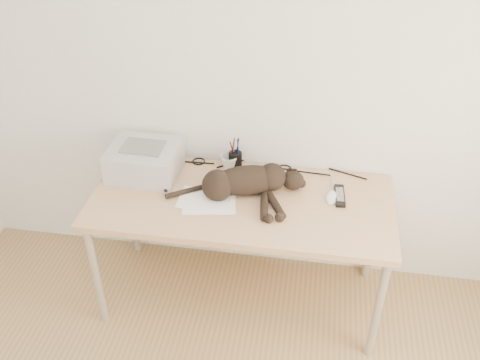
% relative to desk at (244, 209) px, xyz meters
% --- Properties ---
extents(wall_back, '(3.50, 0.00, 3.50)m').
position_rel_desk_xyz_m(wall_back, '(0.00, 0.27, 0.69)').
color(wall_back, white).
rests_on(wall_back, floor).
extents(desk, '(1.60, 0.70, 0.74)m').
position_rel_desk_xyz_m(desk, '(0.00, 0.00, 0.00)').
color(desk, tan).
rests_on(desk, floor).
extents(printer, '(0.39, 0.33, 0.18)m').
position_rel_desk_xyz_m(printer, '(-0.57, 0.07, 0.22)').
color(printer, '#B6B6BB').
rests_on(printer, desk).
extents(papers, '(0.32, 0.24, 0.01)m').
position_rel_desk_xyz_m(papers, '(-0.17, -0.13, 0.14)').
color(papers, white).
rests_on(papers, desk).
extents(cat, '(0.75, 0.38, 0.17)m').
position_rel_desk_xyz_m(cat, '(0.00, -0.04, 0.21)').
color(cat, black).
rests_on(cat, desk).
extents(mug, '(0.14, 0.14, 0.09)m').
position_rel_desk_xyz_m(mug, '(-0.11, 0.18, 0.18)').
color(mug, white).
rests_on(mug, desk).
extents(pen_cup, '(0.07, 0.07, 0.19)m').
position_rel_desk_xyz_m(pen_cup, '(-0.08, 0.20, 0.19)').
color(pen_cup, black).
rests_on(pen_cup, desk).
extents(remote_grey, '(0.06, 0.18, 0.02)m').
position_rel_desk_xyz_m(remote_grey, '(0.15, 0.16, 0.14)').
color(remote_grey, slate).
rests_on(remote_grey, desk).
extents(remote_black, '(0.06, 0.18, 0.02)m').
position_rel_desk_xyz_m(remote_black, '(0.51, 0.01, 0.14)').
color(remote_black, black).
rests_on(remote_black, desk).
extents(mouse, '(0.08, 0.13, 0.04)m').
position_rel_desk_xyz_m(mouse, '(0.47, -0.00, 0.15)').
color(mouse, white).
rests_on(mouse, desk).
extents(cable_tangle, '(1.36, 0.09, 0.01)m').
position_rel_desk_xyz_m(cable_tangle, '(0.00, 0.22, 0.14)').
color(cable_tangle, black).
rests_on(cable_tangle, desk).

